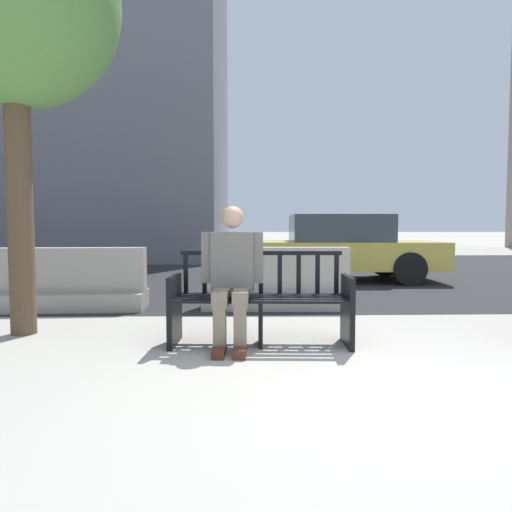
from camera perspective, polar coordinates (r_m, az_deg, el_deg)
ground_plane at (r=3.31m, az=14.69°, el=-16.21°), size 200.00×200.00×0.00m
street_asphalt at (r=11.77m, az=2.68°, el=-1.79°), size 120.00×12.00×0.01m
street_bench at (r=4.36m, az=0.59°, el=-5.88°), size 1.71×0.61×0.88m
seated_person at (r=4.28m, az=-3.01°, el=-2.10°), size 0.59×0.74×1.31m
jersey_barrier_centre at (r=6.31m, az=2.49°, el=-3.44°), size 2.02×0.73×0.84m
jersey_barrier_left at (r=6.67m, az=-22.19°, el=-3.32°), size 2.03×0.77×0.84m
street_tree at (r=5.77m, az=-28.08°, el=26.35°), size 2.10×2.10×4.51m
car_taxi_near at (r=9.65m, az=9.53°, el=0.95°), size 4.50×2.01×1.37m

